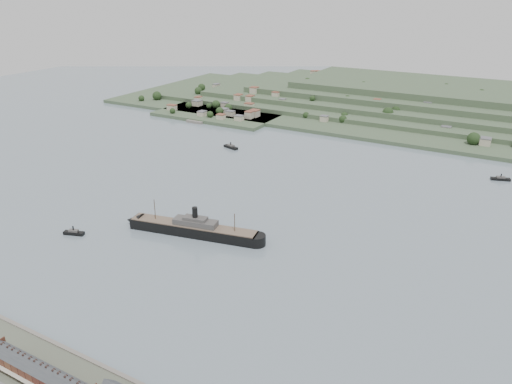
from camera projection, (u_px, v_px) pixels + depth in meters
The scene contains 7 objects.
ground at pixel (263, 230), 333.64m from camera, with size 1400.00×1400.00×0.00m, color slate.
terrace_row at pixel (41, 374), 200.76m from camera, with size 55.60×9.80×11.07m.
far_peninsula at pixel (432, 104), 631.75m from camera, with size 760.00×309.00×30.00m.
steamship at pixel (190, 228), 326.08m from camera, with size 98.49×29.86×23.82m.
tugboat at pixel (74, 233), 326.50m from camera, with size 14.20×8.00×6.19m.
ferry_west at pixel (231, 147), 499.02m from camera, with size 17.70×9.48×6.40m.
ferry_east at pixel (501, 179), 417.47m from camera, with size 15.89×8.93×5.75m.
Camera 1 is at (143.09, -261.69, 151.74)m, focal length 35.00 mm.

